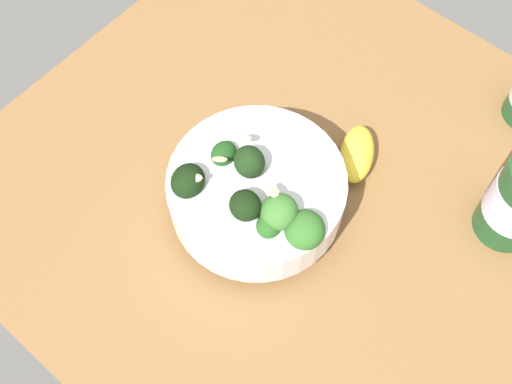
% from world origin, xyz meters
% --- Properties ---
extents(ground_plane, '(0.69, 0.69, 0.05)m').
position_xyz_m(ground_plane, '(0.00, 0.00, -0.02)').
color(ground_plane, brown).
extents(bowl_of_broccoli, '(0.20, 0.22, 0.11)m').
position_xyz_m(bowl_of_broccoli, '(0.06, 0.00, 0.05)').
color(bowl_of_broccoli, white).
rests_on(bowl_of_broccoli, ground_plane).
extents(lemon_wedge, '(0.09, 0.07, 0.04)m').
position_xyz_m(lemon_wedge, '(-0.07, 0.05, 0.02)').
color(lemon_wedge, yellow).
rests_on(lemon_wedge, ground_plane).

